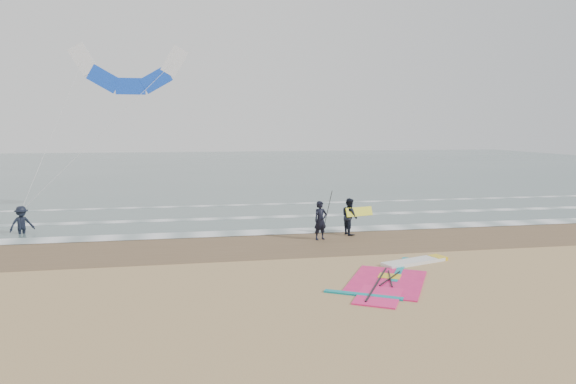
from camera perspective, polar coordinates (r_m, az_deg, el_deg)
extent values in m
plane|color=tan|center=(15.36, 7.91, -10.36)|extent=(120.00, 120.00, 0.00)
cube|color=#47605E|center=(62.24, -6.16, 2.83)|extent=(120.00, 80.00, 0.02)
cube|color=brown|center=(20.95, 2.71, -5.56)|extent=(120.00, 5.00, 0.01)
cube|color=white|center=(23.04, 1.46, -4.33)|extent=(120.00, 1.20, 0.02)
cube|color=white|center=(26.71, -0.23, -2.74)|extent=(120.00, 0.70, 0.02)
cube|color=white|center=(31.09, -1.71, -1.35)|extent=(120.00, 0.50, 0.01)
cube|color=white|center=(18.21, 13.78, -7.53)|extent=(2.45, 1.30, 0.11)
cube|color=yellow|center=(18.95, 16.28, -7.03)|extent=(0.59, 0.68, 0.12)
cube|color=#FF2071|center=(15.88, 10.90, -9.77)|extent=(3.34, 3.69, 0.04)
cube|color=#FF2071|center=(14.53, 10.03, -11.35)|extent=(1.85, 2.06, 0.04)
cube|color=#0C8C99|center=(17.33, 12.36, -8.35)|extent=(1.71, 2.75, 0.05)
cube|color=#0C8C99|center=(14.58, 8.33, -11.24)|extent=(2.01, 1.28, 0.05)
cube|color=yellow|center=(16.41, 11.23, -9.21)|extent=(0.86, 0.83, 0.05)
cylinder|color=black|center=(15.57, 9.83, -9.98)|extent=(1.77, 3.00, 0.06)
cylinder|color=black|center=(16.11, 11.29, -9.36)|extent=(1.18, 1.30, 0.04)
cylinder|color=black|center=(16.11, 11.29, -9.36)|extent=(0.57, 1.64, 0.04)
imported|color=black|center=(21.24, 3.62, -3.18)|extent=(0.68, 0.55, 1.62)
imported|color=black|center=(22.38, 6.85, -2.71)|extent=(0.73, 0.87, 1.60)
imported|color=black|center=(25.10, -27.51, -2.41)|extent=(1.18, 1.08, 1.59)
cylinder|color=black|center=(21.26, 4.42, -2.15)|extent=(0.17, 0.86, 1.82)
cube|color=yellow|center=(22.38, 7.92, -2.18)|extent=(1.30, 0.51, 0.39)
cube|color=white|center=(29.15, -21.82, 13.53)|extent=(1.50, 0.11, 1.73)
cube|color=blue|center=(28.88, -19.80, 11.74)|extent=(1.73, 0.11, 1.49)
cube|color=blue|center=(28.68, -17.10, 11.17)|extent=(1.51, 0.11, 0.85)
cube|color=blue|center=(28.59, -14.43, 11.99)|extent=(1.73, 0.11, 1.49)
cube|color=white|center=(28.65, -12.50, 13.98)|extent=(1.50, 0.11, 1.73)
cylinder|color=beige|center=(26.83, -24.50, 6.42)|extent=(1.97, 4.75, 7.09)
cylinder|color=beige|center=(26.38, -19.63, 6.64)|extent=(6.56, 4.76, 7.09)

